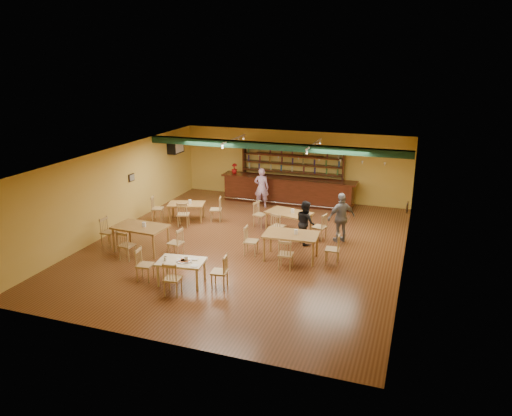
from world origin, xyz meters
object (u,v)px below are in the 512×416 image
at_px(near_table, 182,272).
at_px(patron_bar, 262,188).
at_px(dining_table_a, 187,212).
at_px(dining_table_c, 141,238).
at_px(bar_counter, 288,191).
at_px(dining_table_d, 291,246).
at_px(dining_table_b, 289,222).
at_px(patron_right_a, 305,222).

xyz_separation_m(near_table, patron_bar, (-0.23, 7.57, 0.49)).
bearing_deg(dining_table_a, dining_table_c, -106.19).
bearing_deg(bar_counter, dining_table_d, -73.40).
height_order(dining_table_a, dining_table_b, dining_table_b).
xyz_separation_m(dining_table_c, dining_table_d, (4.75, 0.94, -0.00)).
bearing_deg(near_table, dining_table_a, 108.53).
height_order(dining_table_d, patron_right_a, patron_right_a).
bearing_deg(patron_bar, dining_table_a, 38.57).
distance_m(near_table, patron_bar, 7.58).
relative_size(dining_table_a, patron_bar, 0.82).
bearing_deg(dining_table_a, patron_bar, 34.33).
height_order(dining_table_a, dining_table_d, dining_table_d).
bearing_deg(dining_table_d, bar_counter, 102.78).
xyz_separation_m(dining_table_d, patron_right_a, (0.10, 1.45, 0.33)).
bearing_deg(near_table, dining_table_b, 63.87).
bearing_deg(dining_table_c, near_table, -33.00).
relative_size(bar_counter, dining_table_b, 3.75).
distance_m(bar_counter, dining_table_b, 3.63).
bearing_deg(dining_table_c, bar_counter, 68.63).
height_order(dining_table_b, patron_bar, patron_bar).
bearing_deg(near_table, patron_bar, 84.62).
bearing_deg(dining_table_b, dining_table_d, -57.84).
bearing_deg(dining_table_d, dining_table_a, 150.58).
relative_size(bar_counter, dining_table_a, 4.27).
distance_m(dining_table_b, patron_bar, 3.31).
xyz_separation_m(patron_bar, patron_right_a, (2.72, -3.46, -0.09)).
height_order(dining_table_a, patron_bar, patron_bar).
height_order(bar_counter, patron_bar, patron_bar).
relative_size(dining_table_a, near_table, 1.06).
bearing_deg(bar_counter, patron_bar, -137.81).
distance_m(bar_counter, patron_right_a, 4.65).
height_order(dining_table_c, patron_bar, patron_bar).
height_order(dining_table_b, patron_right_a, patron_right_a).
height_order(near_table, patron_bar, patron_bar).
relative_size(near_table, patron_right_a, 0.86).
distance_m(dining_table_a, near_table, 5.48).
relative_size(dining_table_c, patron_right_a, 1.13).
height_order(bar_counter, dining_table_a, bar_counter).
bearing_deg(dining_table_d, patron_bar, 114.27).
bearing_deg(patron_right_a, dining_table_d, 139.28).
bearing_deg(dining_table_c, dining_table_b, 41.32).
height_order(dining_table_b, dining_table_d, dining_table_d).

